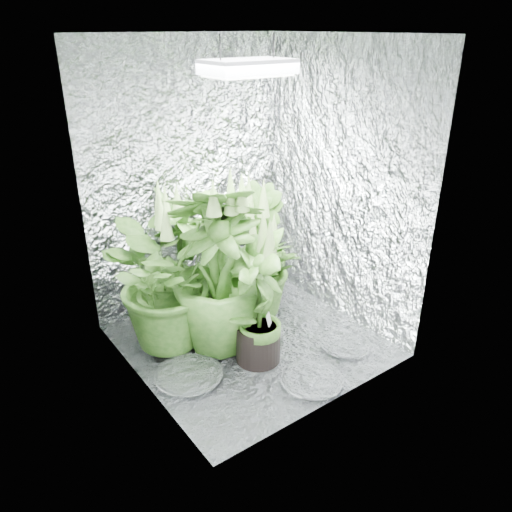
{
  "coord_description": "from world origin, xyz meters",
  "views": [
    {
      "loc": [
        -1.72,
        -2.42,
        2.04
      ],
      "look_at": [
        0.05,
        0.0,
        0.65
      ],
      "focal_mm": 35.0,
      "sensor_mm": 36.0,
      "label": 1
    }
  ],
  "objects": [
    {
      "name": "grow_lamp",
      "position": [
        0.0,
        0.0,
        1.83
      ],
      "size": [
        0.5,
        0.3,
        0.22
      ],
      "color": "gray",
      "rests_on": "ceiling"
    },
    {
      "name": "plant_b",
      "position": [
        -0.18,
        0.64,
        0.49
      ],
      "size": [
        0.72,
        0.72,
        1.06
      ],
      "rotation": [
        0.0,
        0.0,
        0.76
      ],
      "color": "black",
      "rests_on": "ground"
    },
    {
      "name": "plant_f",
      "position": [
        -0.08,
        -0.21,
        0.45
      ],
      "size": [
        0.57,
        0.57,
        1.0
      ],
      "rotation": [
        0.0,
        0.0,
        4.47
      ],
      "color": "black",
      "rests_on": "ground"
    },
    {
      "name": "plant_c",
      "position": [
        0.38,
        0.43,
        0.46
      ],
      "size": [
        0.52,
        0.52,
        1.02
      ],
      "rotation": [
        0.0,
        0.0,
        1.6
      ],
      "color": "black",
      "rests_on": "ground"
    },
    {
      "name": "ceiling",
      "position": [
        0.0,
        0.0,
        2.0
      ],
      "size": [
        1.6,
        1.6,
        0.01
      ],
      "primitive_type": "cube",
      "color": "white",
      "rests_on": "walls"
    },
    {
      "name": "plant_d",
      "position": [
        -0.18,
        0.09,
        0.59
      ],
      "size": [
        0.88,
        0.88,
        1.26
      ],
      "rotation": [
        0.0,
        0.0,
        2.66
      ],
      "color": "black",
      "rests_on": "ground"
    },
    {
      "name": "plant_label",
      "position": [
        -0.02,
        -0.24,
        0.3
      ],
      "size": [
        0.06,
        0.06,
        0.09
      ],
      "primitive_type": "cube",
      "rotation": [
        -0.21,
        0.0,
        0.65
      ],
      "color": "white",
      "rests_on": "plant_f"
    },
    {
      "name": "ground",
      "position": [
        0.0,
        0.0,
        0.0
      ],
      "size": [
        1.6,
        1.6,
        0.0
      ],
      "primitive_type": "plane",
      "color": "white",
      "rests_on": "ground"
    },
    {
      "name": "plant_a",
      "position": [
        -0.45,
        0.32,
        0.51
      ],
      "size": [
        1.14,
        1.14,
        1.08
      ],
      "rotation": [
        0.0,
        0.0,
        0.35
      ],
      "color": "black",
      "rests_on": "ground"
    },
    {
      "name": "plant_e",
      "position": [
        0.22,
        0.24,
        0.41
      ],
      "size": [
        0.8,
        0.8,
        0.87
      ],
      "rotation": [
        0.0,
        0.0,
        3.29
      ],
      "color": "black",
      "rests_on": "ground"
    },
    {
      "name": "walls",
      "position": [
        0.0,
        0.0,
        1.0
      ],
      "size": [
        1.62,
        1.62,
        2.0
      ],
      "color": "white",
      "rests_on": "ground"
    },
    {
      "name": "circulation_fan",
      "position": [
        0.57,
        0.62,
        0.17
      ],
      "size": [
        0.18,
        0.36,
        0.41
      ],
      "rotation": [
        0.0,
        0.0,
        0.13
      ],
      "color": "black",
      "rests_on": "ground"
    }
  ]
}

